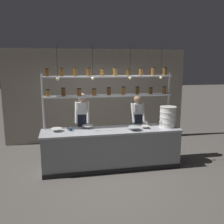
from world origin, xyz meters
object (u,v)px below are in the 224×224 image
at_px(spice_shelf_unit, 109,87).
at_px(serving_cup_by_board, 146,123).
at_px(prep_bowl_near_left, 57,130).
at_px(prep_bowl_center_front, 134,129).
at_px(container_stack, 168,117).
at_px(prep_bowl_center_back, 145,127).
at_px(serving_cup_front, 71,129).
at_px(chef_left, 82,121).
at_px(prep_bowl_near_right, 88,127).
at_px(chef_center, 137,121).

distance_m(spice_shelf_unit, serving_cup_by_board, 1.26).
relative_size(prep_bowl_near_left, prep_bowl_center_front, 0.87).
distance_m(container_stack, prep_bowl_center_front, 0.91).
xyz_separation_m(prep_bowl_center_front, prep_bowl_center_back, (0.30, 0.12, -0.01)).
bearing_deg(serving_cup_front, prep_bowl_center_back, -3.66).
relative_size(chef_left, serving_cup_front, 21.09).
bearing_deg(prep_bowl_center_front, prep_bowl_center_back, 22.57).
height_order(prep_bowl_near_right, serving_cup_by_board, serving_cup_by_board).
relative_size(chef_center, container_stack, 3.24).
distance_m(prep_bowl_center_front, prep_bowl_center_back, 0.32).
bearing_deg(spice_shelf_unit, chef_center, 27.38).
distance_m(chef_center, serving_cup_by_board, 0.58).
bearing_deg(serving_cup_by_board, container_stack, -22.87).
bearing_deg(container_stack, prep_bowl_near_left, 177.93).
bearing_deg(prep_bowl_near_left, prep_bowl_center_front, -8.10).
height_order(chef_left, container_stack, chef_left).
xyz_separation_m(spice_shelf_unit, prep_bowl_center_back, (0.79, -0.37, -0.91)).
height_order(spice_shelf_unit, chef_left, spice_shelf_unit).
xyz_separation_m(chef_left, prep_bowl_near_right, (0.08, -0.50, -0.02)).
bearing_deg(chef_center, serving_cup_by_board, -88.91).
bearing_deg(container_stack, prep_bowl_center_back, -177.04).
bearing_deg(serving_cup_front, serving_cup_by_board, 3.78).
bearing_deg(prep_bowl_near_left, spice_shelf_unit, 11.07).
height_order(chef_center, prep_bowl_near_left, chef_center).
relative_size(spice_shelf_unit, prep_bowl_center_front, 10.47).
bearing_deg(prep_bowl_center_back, chef_left, 151.93).
bearing_deg(serving_cup_front, prep_bowl_center_front, -9.29).
distance_m(chef_left, prep_bowl_center_back, 1.60).
relative_size(prep_bowl_center_front, prep_bowl_center_back, 1.43).
bearing_deg(prep_bowl_near_right, spice_shelf_unit, 12.34).
distance_m(prep_bowl_center_front, serving_cup_front, 1.45).
relative_size(spice_shelf_unit, prep_bowl_near_left, 12.03).
xyz_separation_m(chef_left, prep_bowl_near_left, (-0.63, -0.63, -0.03)).
bearing_deg(serving_cup_front, container_stack, -2.01).
bearing_deg(container_stack, prep_bowl_near_right, 173.37).
xyz_separation_m(prep_bowl_near_left, serving_cup_by_board, (2.13, 0.11, 0.02)).
distance_m(container_stack, prep_bowl_near_right, 1.92).
bearing_deg(prep_bowl_center_front, chef_left, 141.79).
height_order(prep_bowl_near_left, serving_cup_by_board, serving_cup_by_board).
xyz_separation_m(container_stack, prep_bowl_near_left, (-2.61, 0.09, -0.21)).
distance_m(spice_shelf_unit, chef_center, 1.34).
xyz_separation_m(prep_bowl_near_right, serving_cup_front, (-0.40, -0.14, 0.01)).
bearing_deg(chef_center, container_stack, -59.32).
distance_m(prep_bowl_near_left, prep_bowl_center_back, 2.04).
xyz_separation_m(spice_shelf_unit, prep_bowl_center_front, (0.49, -0.49, -0.90)).
height_order(chef_left, prep_bowl_center_back, chef_left).
distance_m(spice_shelf_unit, prep_bowl_center_front, 1.14).
bearing_deg(chef_left, prep_bowl_center_front, -30.45).
relative_size(chef_left, prep_bowl_center_back, 8.24).
height_order(prep_bowl_near_left, prep_bowl_center_front, prep_bowl_center_front).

